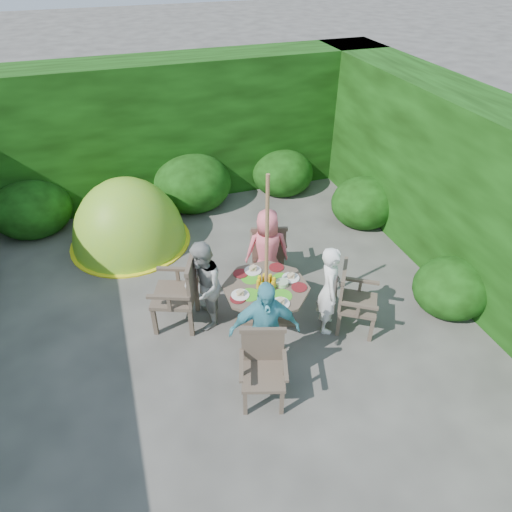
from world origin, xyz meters
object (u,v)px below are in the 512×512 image
object	(u,v)px
garden_chair_back	(268,248)
child_left	(203,286)
garden_chair_left	(181,291)
garden_chair_right	(352,299)
dome_tent	(131,242)
patio_table	(266,293)
child_front	(264,331)
child_back	(267,251)
garden_chair_front	(263,366)
parasol_pole	(267,258)
child_right	(330,290)

from	to	relation	value
garden_chair_back	child_left	world-z (taller)	child_left
garden_chair_left	garden_chair_right	bearing A→B (deg)	90.94
garden_chair_back	child_left	xyz separation A→B (m)	(-1.15, -0.74, 0.16)
dome_tent	garden_chair_right	bearing A→B (deg)	-39.55
garden_chair_back	dome_tent	world-z (taller)	dome_tent
patio_table	child_front	distance (m)	0.81
garden_chair_right	child_front	xyz separation A→B (m)	(-1.32, -0.37, 0.20)
child_left	child_back	distance (m)	1.13
child_left	dome_tent	bearing A→B (deg)	-148.80
patio_table	dome_tent	xyz separation A→B (m)	(-1.50, 2.53, -0.55)
garden_chair_left	child_back	size ratio (longest dim) A/B	0.80
garden_chair_front	child_front	size ratio (longest dim) A/B	0.62
garden_chair_front	child_left	size ratio (longest dim) A/B	0.68
parasol_pole	garden_chair_right	size ratio (longest dim) A/B	2.47
parasol_pole	dome_tent	xyz separation A→B (m)	(-1.50, 2.53, -1.10)
patio_table	dome_tent	bearing A→B (deg)	120.73
garden_chair_right	garden_chair_front	distance (m)	1.57
garden_chair_right	garden_chair_front	world-z (taller)	garden_chair_right
parasol_pole	child_right	bearing A→B (deg)	-20.82
child_back	parasol_pole	bearing A→B (deg)	81.16
child_right	parasol_pole	bearing A→B (deg)	91.88
garden_chair_left	parasol_pole	bearing A→B (deg)	90.55
garden_chair_right	child_back	distance (m)	1.36
garden_chair_front	child_right	distance (m)	1.38
garden_chair_right	garden_chair_back	xyz separation A→B (m)	(-0.64, 1.41, -0.01)
child_back	dome_tent	bearing A→B (deg)	-32.98
parasol_pole	child_right	xyz separation A→B (m)	(0.75, -0.28, -0.47)
dome_tent	garden_chair_left	bearing A→B (deg)	-67.98
patio_table	garden_chair_front	bearing A→B (deg)	-111.24
garden_chair_right	child_front	distance (m)	1.39
parasol_pole	garden_chair_left	world-z (taller)	parasol_pole
patio_table	garden_chair_left	world-z (taller)	garden_chair_left
parasol_pole	garden_chair_back	xyz separation A→B (m)	(0.40, 1.03, -0.63)
parasol_pole	child_back	size ratio (longest dim) A/B	1.73
parasol_pole	child_back	xyz separation A→B (m)	(0.28, 0.75, -0.47)
child_back	patio_table	bearing A→B (deg)	81.43
patio_table	garden_chair_front	size ratio (longest dim) A/B	1.70
child_right	child_back	world-z (taller)	child_back
patio_table	child_left	xyz separation A→B (m)	(-0.75, 0.28, 0.08)
garden_chair_back	child_left	size ratio (longest dim) A/B	0.70
parasol_pole	garden_chair_front	size ratio (longest dim) A/B	2.59
garden_chair_back	dome_tent	size ratio (longest dim) A/B	0.39
child_left	child_front	distance (m)	1.13
child_right	garden_chair_left	bearing A→B (deg)	91.91
garden_chair_left	child_left	world-z (taller)	child_left
child_left	child_front	size ratio (longest dim) A/B	0.92
child_front	child_left	bearing A→B (deg)	125.26
child_left	dome_tent	size ratio (longest dim) A/B	0.56
patio_table	child_front	world-z (taller)	child_front
garden_chair_right	child_right	bearing A→B (deg)	104.27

